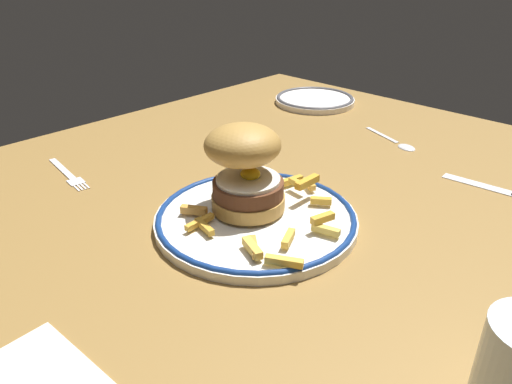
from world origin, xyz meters
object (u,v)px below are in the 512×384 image
object	(u,v)px
dinner_plate	(256,218)
burger	(246,166)
fork	(68,174)
side_plate	(315,100)
spoon	(401,143)

from	to	relation	value
dinner_plate	burger	size ratio (longest dim) A/B	1.88
fork	side_plate	bearing A→B (deg)	-4.30
side_plate	dinner_plate	bearing A→B (deg)	-150.21
burger	side_plate	world-z (taller)	burger
spoon	burger	bearing A→B (deg)	176.81
fork	spoon	bearing A→B (deg)	-33.32
dinner_plate	side_plate	distance (cm)	54.88
dinner_plate	spoon	size ratio (longest dim) A/B	2.01
burger	fork	world-z (taller)	burger
dinner_plate	fork	xyz separation A→B (cm)	(-9.84, 31.58, -0.66)
burger	side_plate	distance (cm)	53.73
side_plate	fork	size ratio (longest dim) A/B	1.23
side_plate	burger	bearing A→B (deg)	-152.04
dinner_plate	spoon	xyz separation A→B (cm)	(37.96, 0.17, -0.48)
burger	fork	distance (cm)	31.91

